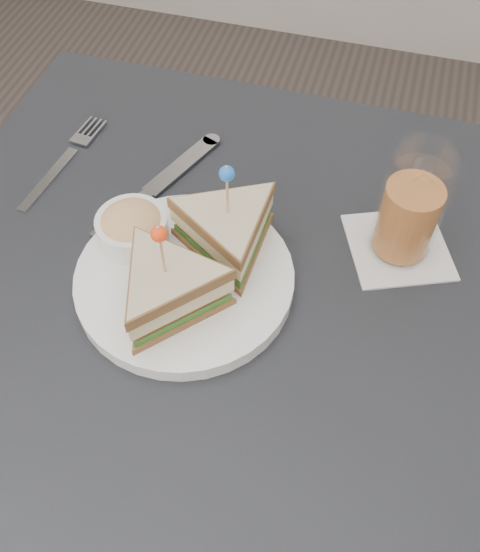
# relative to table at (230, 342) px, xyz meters

# --- Properties ---
(ground_plane) EXTENTS (3.50, 3.50, 0.00)m
(ground_plane) POSITION_rel_table_xyz_m (0.00, 0.00, -0.67)
(ground_plane) COLOR #3F3833
(table) EXTENTS (0.80, 0.80, 0.75)m
(table) POSITION_rel_table_xyz_m (0.00, 0.00, 0.00)
(table) COLOR black
(table) RESTS_ON ground
(plate_meal) EXTENTS (0.31, 0.31, 0.15)m
(plate_meal) POSITION_rel_table_xyz_m (-0.05, 0.02, 0.12)
(plate_meal) COLOR white
(plate_meal) RESTS_ON table
(cutlery_fork) EXTENTS (0.04, 0.19, 0.01)m
(cutlery_fork) POSITION_rel_table_xyz_m (-0.28, 0.17, 0.08)
(cutlery_fork) COLOR silver
(cutlery_fork) RESTS_ON table
(cutlery_knife) EXTENTS (0.11, 0.23, 0.01)m
(cutlery_knife) POSITION_rel_table_xyz_m (-0.14, 0.15, 0.08)
(cutlery_knife) COLOR silver
(cutlery_knife) RESTS_ON table
(drink_set) EXTENTS (0.15, 0.15, 0.15)m
(drink_set) POSITION_rel_table_xyz_m (0.17, 0.14, 0.14)
(drink_set) COLOR silver
(drink_set) RESTS_ON table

